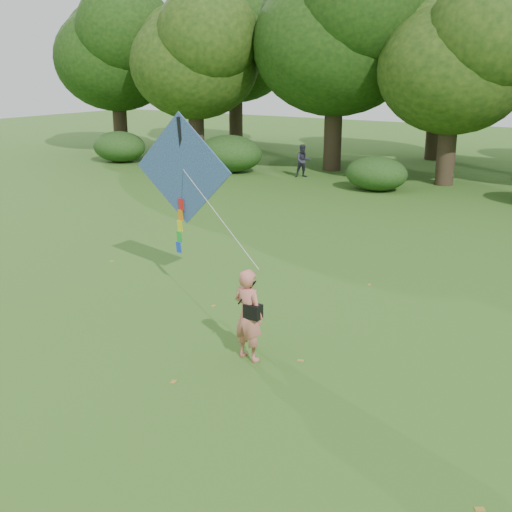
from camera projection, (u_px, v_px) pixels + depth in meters
The scene contains 7 objects.
ground at pixel (205, 367), 11.22m from camera, with size 100.00×100.00×0.00m, color #265114.
man_kite_flyer at pixel (248, 315), 11.32m from camera, with size 0.62×0.40×1.69m, color #CD6F60.
bystander_left at pixel (303, 161), 30.06m from camera, with size 0.74×0.58×1.53m, color #292937.
crossbody_bag at pixel (253, 311), 11.20m from camera, with size 0.43×0.20×0.69m.
flying_kite at pixel (183, 171), 14.36m from camera, with size 4.83×2.59×3.26m.
shrub_band at pixel (459, 176), 25.51m from camera, with size 39.15×3.22×1.88m.
fallen_leaves at pixel (373, 345), 12.13m from camera, with size 11.82×10.25×0.01m.
Camera 1 is at (6.30, -8.07, 5.08)m, focal length 45.00 mm.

